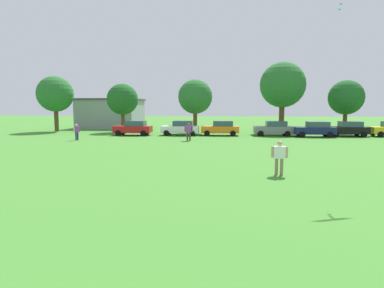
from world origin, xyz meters
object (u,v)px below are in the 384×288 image
at_px(parked_car_red_0, 134,128).
at_px(tree_center_right, 283,85).
at_px(parked_car_navy_4, 315,129).
at_px(tree_center_left, 195,97).
at_px(bystander_midfield, 77,130).
at_px(parked_car_gray_3, 274,128).
at_px(parked_car_orange_2, 221,128).
at_px(adult_bystander, 279,155).
at_px(tree_far_left, 55,94).
at_px(bystander_near_trees, 189,130).
at_px(parked_car_white_1, 181,128).
at_px(tree_left, 122,100).
at_px(tree_right, 346,98).
at_px(parked_car_black_5, 348,129).

height_order(parked_car_red_0, tree_center_right, tree_center_right).
relative_size(parked_car_navy_4, tree_center_left, 0.64).
height_order(bystander_midfield, parked_car_red_0, parked_car_red_0).
xyz_separation_m(parked_car_red_0, parked_car_gray_3, (16.09, 0.89, 0.00)).
xyz_separation_m(parked_car_orange_2, parked_car_gray_3, (6.00, 0.14, 0.00)).
distance_m(adult_bystander, tree_far_left, 35.43).
distance_m(bystander_near_trees, tree_center_right, 16.24).
height_order(adult_bystander, parked_car_white_1, adult_bystander).
bearing_deg(parked_car_white_1, bystander_near_trees, 104.80).
bearing_deg(tree_left, parked_car_white_1, -25.97).
bearing_deg(adult_bystander, tree_right, 68.49).
bearing_deg(parked_car_red_0, tree_right, -169.64).
height_order(parked_car_white_1, tree_center_right, tree_center_right).
bearing_deg(parked_car_gray_3, adult_bystander, 81.87).
xyz_separation_m(parked_car_red_0, parked_car_orange_2, (10.09, 0.75, 0.00)).
bearing_deg(bystander_near_trees, tree_left, -39.50).
relative_size(tree_center_left, tree_right, 1.03).
bearing_deg(tree_center_left, parked_car_red_0, -149.20).
bearing_deg(tree_far_left, adult_bystander, -44.89).
relative_size(adult_bystander, tree_left, 0.27).
height_order(bystander_midfield, parked_car_navy_4, parked_car_navy_4).
height_order(bystander_midfield, tree_center_right, tree_center_right).
relative_size(bystander_midfield, tree_center_right, 0.18).
relative_size(adult_bystander, parked_car_black_5, 0.39).
height_order(parked_car_red_0, parked_car_orange_2, same).
xyz_separation_m(parked_car_navy_4, tree_center_left, (-13.57, 4.06, 3.66)).
xyz_separation_m(adult_bystander, parked_car_gray_3, (3.02, 21.13, -0.14)).
height_order(parked_car_orange_2, tree_right, tree_right).
height_order(tree_far_left, tree_center_right, tree_center_right).
xyz_separation_m(parked_car_red_0, tree_far_left, (-11.87, 4.60, 4.09)).
xyz_separation_m(adult_bystander, tree_right, (12.12, 24.85, 3.39)).
bearing_deg(tree_left, bystander_midfield, -97.67).
relative_size(tree_far_left, tree_center_left, 1.10).
bearing_deg(parked_car_black_5, adult_bystander, 62.28).
relative_size(parked_car_gray_3, parked_car_black_5, 1.00).
bearing_deg(parked_car_gray_3, tree_far_left, -7.56).
distance_m(parked_car_orange_2, parked_car_gray_3, 6.00).
bearing_deg(adult_bystander, bystander_midfield, 144.48).
distance_m(bystander_near_trees, tree_left, 14.16).
bearing_deg(parked_car_white_1, tree_right, -168.28).
bearing_deg(parked_car_red_0, tree_far_left, -21.18).
relative_size(bystander_midfield, parked_car_red_0, 0.38).
bearing_deg(tree_center_left, tree_far_left, 178.38).
height_order(tree_center_left, tree_center_right, tree_center_right).
bearing_deg(parked_car_navy_4, tree_right, -136.18).
bearing_deg(bystander_near_trees, parked_car_orange_2, -110.95).
bearing_deg(bystander_midfield, bystander_near_trees, 109.90).
bearing_deg(parked_car_red_0, parked_car_black_5, -178.03).
height_order(parked_car_gray_3, tree_right, tree_right).
bearing_deg(parked_car_orange_2, tree_center_left, -45.50).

